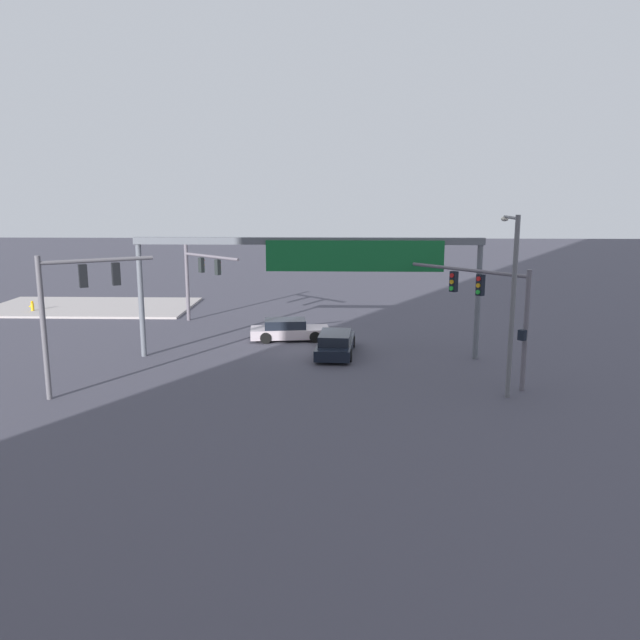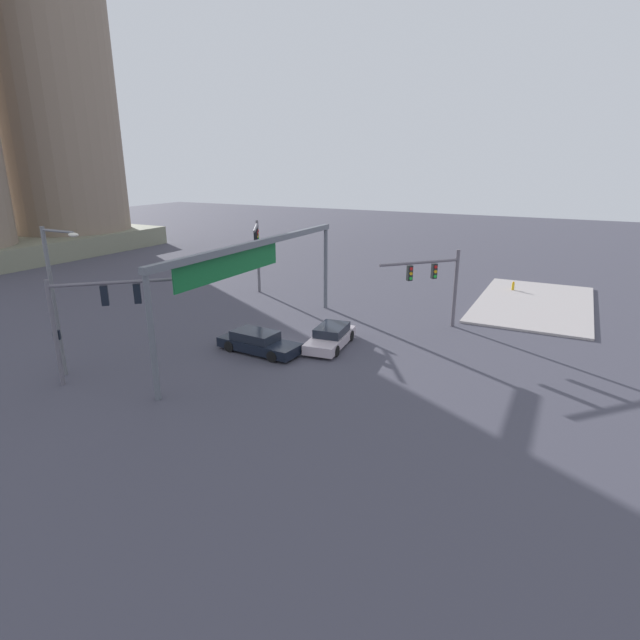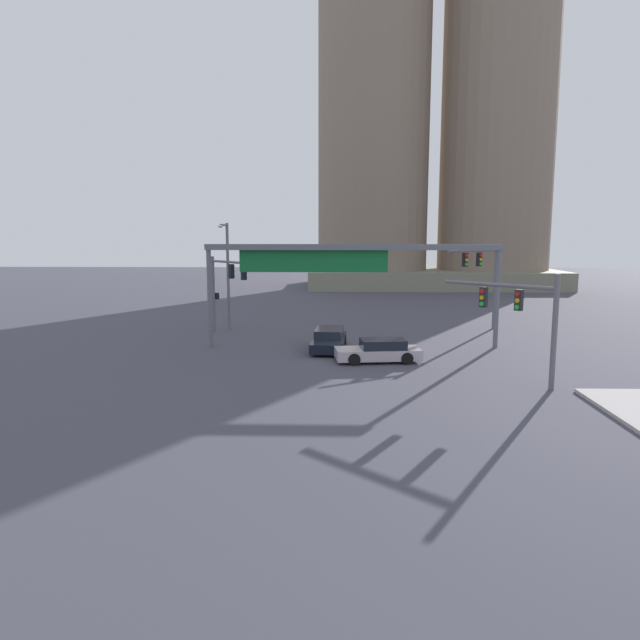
% 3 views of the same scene
% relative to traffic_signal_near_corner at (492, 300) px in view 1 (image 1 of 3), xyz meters
% --- Properties ---
extents(ground_plane, '(169.58, 169.58, 0.00)m').
position_rel_traffic_signal_near_corner_xyz_m(ground_plane, '(8.27, -5.79, -3.71)').
color(ground_plane, '#42414E').
extents(sidewalk_corner, '(14.65, 8.08, 0.15)m').
position_rel_traffic_signal_near_corner_xyz_m(sidewalk_corner, '(24.93, -17.79, -3.64)').
color(sidewalk_corner, '#ADA4A3').
rests_on(sidewalk_corner, ground).
extents(traffic_signal_near_corner, '(4.41, 5.10, 5.23)m').
position_rel_traffic_signal_near_corner_xyz_m(traffic_signal_near_corner, '(0.00, 0.00, 0.00)').
color(traffic_signal_near_corner, '#5E5A65').
rests_on(traffic_signal_near_corner, ground).
extents(traffic_signal_opposite_side, '(4.04, 2.55, 5.92)m').
position_rel_traffic_signal_near_corner_xyz_m(traffic_signal_opposite_side, '(17.64, 2.44, 0.40)').
color(traffic_signal_opposite_side, '#5C5A61').
rests_on(traffic_signal_opposite_side, ground).
extents(traffic_signal_cross_street, '(4.19, 3.94, 5.08)m').
position_rel_traffic_signal_near_corner_xyz_m(traffic_signal_cross_street, '(15.65, -12.49, -0.30)').
color(traffic_signal_cross_street, '#605A63').
rests_on(traffic_signal_cross_street, ground).
extents(streetlamp_curved_arm, '(0.31, 2.56, 7.50)m').
position_rel_traffic_signal_near_corner_xyz_m(streetlamp_curved_arm, '(-0.33, 1.94, 0.68)').
color(streetlamp_curved_arm, slate).
rests_on(streetlamp_curved_arm, ground).
extents(overhead_sign_gantry, '(17.52, 0.43, 6.16)m').
position_rel_traffic_signal_near_corner_xyz_m(overhead_sign_gantry, '(7.66, -3.96, 1.40)').
color(overhead_sign_gantry, slate).
rests_on(overhead_sign_gantry, ground).
extents(sedan_car_approaching, '(2.15, 5.00, 1.21)m').
position_rel_traffic_signal_near_corner_xyz_m(sedan_car_approaching, '(6.88, -4.71, -3.14)').
color(sedan_car_approaching, black).
rests_on(sedan_car_approaching, ground).
extents(sedan_car_waiting_far, '(4.67, 2.28, 1.21)m').
position_rel_traffic_signal_near_corner_xyz_m(sedan_car_waiting_far, '(9.61, -7.97, -3.14)').
color(sedan_car_waiting_far, '#BAAAB5').
rests_on(sedan_car_waiting_far, ground).
extents(fire_hydrant_on_curb, '(0.33, 0.22, 0.71)m').
position_rel_traffic_signal_near_corner_xyz_m(fire_hydrant_on_curb, '(28.37, -15.81, -3.23)').
color(fire_hydrant_on_curb, gold).
rests_on(fire_hydrant_on_curb, sidewalk_corner).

